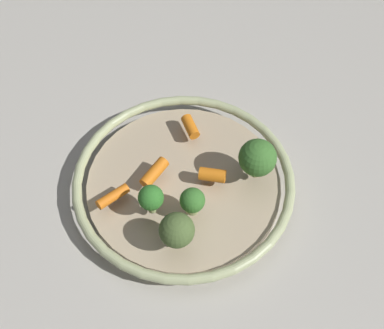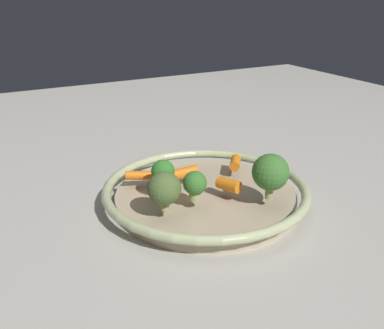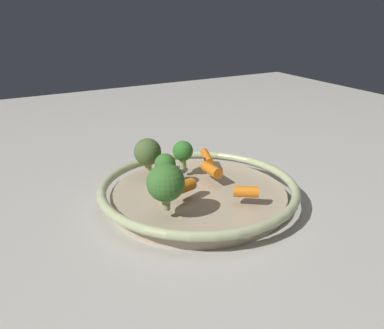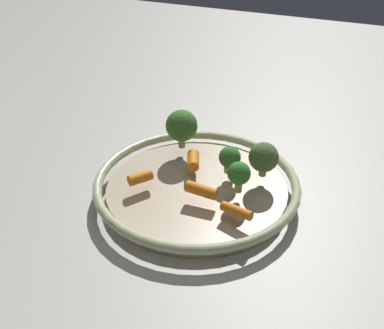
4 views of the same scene
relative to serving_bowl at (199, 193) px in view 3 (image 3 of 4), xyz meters
name	(u,v)px [view 3 (image 3 of 4)]	position (x,y,z in m)	size (l,w,h in m)	color
ground_plane	(198,203)	(0.00, 0.00, -0.02)	(2.13, 2.13, 0.00)	#B7B2A8
serving_bowl	(199,193)	(0.00, 0.00, 0.00)	(0.35, 0.35, 0.04)	tan
baby_carrot_left	(246,192)	(-0.04, 0.09, 0.03)	(0.02, 0.02, 0.04)	orange
baby_carrot_back	(207,157)	(-0.07, -0.09, 0.03)	(0.02, 0.02, 0.05)	orange
baby_carrot_right	(212,170)	(-0.04, -0.02, 0.03)	(0.02, 0.02, 0.05)	orange
baby_carrot_near_rim	(184,186)	(0.04, 0.02, 0.03)	(0.02, 0.02, 0.04)	orange
broccoli_floret_mid	(165,165)	(0.04, -0.04, 0.05)	(0.04, 0.04, 0.05)	#9BA666
broccoli_floret_small	(148,152)	(0.05, -0.10, 0.05)	(0.05, 0.05, 0.06)	tan
broccoli_floret_large	(183,152)	(-0.01, -0.07, 0.05)	(0.04, 0.04, 0.05)	#96AA66
broccoli_floret_edge	(166,183)	(0.09, 0.06, 0.06)	(0.06, 0.06, 0.07)	#9DA466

